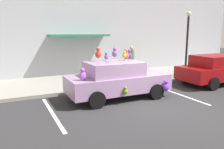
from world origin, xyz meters
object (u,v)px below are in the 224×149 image
parked_sedan_behind (217,69)px  pedestrian_near_shopfront (131,60)px  plush_covered_car (117,79)px  teddy_bear_on_sidewalk (126,76)px  street_lamp_post (187,37)px

parked_sedan_behind → pedestrian_near_shopfront: pedestrian_near_shopfront is taller
pedestrian_near_shopfront → plush_covered_car: bearing=-126.5°
plush_covered_car → pedestrian_near_shopfront: 5.91m
plush_covered_car → teddy_bear_on_sidewalk: size_ratio=6.41×
street_lamp_post → plush_covered_car: bearing=-161.6°
parked_sedan_behind → pedestrian_near_shopfront: size_ratio=2.69×
parked_sedan_behind → teddy_bear_on_sidewalk: 4.91m
plush_covered_car → parked_sedan_behind: plush_covered_car is taller
parked_sedan_behind → street_lamp_post: (-0.51, 1.81, 1.67)m
parked_sedan_behind → teddy_bear_on_sidewalk: parked_sedan_behind is taller
teddy_bear_on_sidewalk → street_lamp_post: bearing=-3.3°
pedestrian_near_shopfront → parked_sedan_behind: bearing=-61.8°
street_lamp_post → teddy_bear_on_sidewalk: bearing=176.7°
plush_covered_car → parked_sedan_behind: bearing=0.3°
plush_covered_car → street_lamp_post: street_lamp_post is taller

